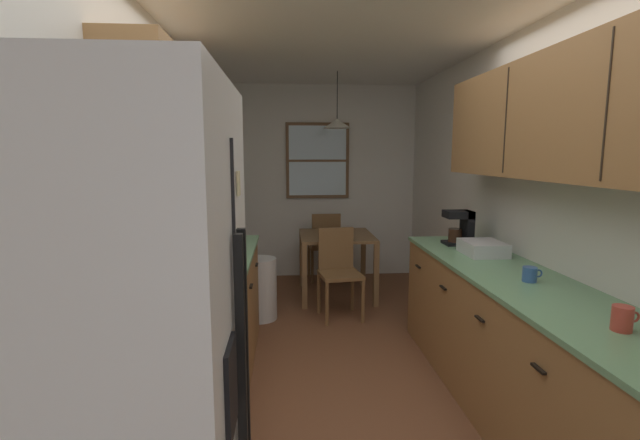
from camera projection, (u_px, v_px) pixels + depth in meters
The scene contains 25 objects.
ground_plane at pixel (341, 360), 3.62m from camera, with size 12.00×12.00×0.00m, color brown.
wall_left at pixel (162, 205), 3.33m from camera, with size 0.10×9.00×2.55m, color silver.
wall_right at pixel (512, 202), 3.53m from camera, with size 0.10×9.00×2.55m, color silver.
wall_back at pixel (318, 182), 6.05m from camera, with size 4.40×0.10×2.55m, color silver.
ceiling_slab at pixel (343, 23), 3.24m from camera, with size 4.40×9.00×0.08m, color white.
refrigerator at pixel (102, 426), 1.21m from camera, with size 0.76×0.72×1.84m.
stove_range at pixel (160, 424), 1.98m from camera, with size 0.66×0.66×1.10m.
microwave_over_range at pixel (115, 148), 1.79m from camera, with size 0.39×0.59×0.33m.
counter_left at pixel (209, 320), 3.26m from camera, with size 0.64×1.95×0.90m.
upper_cabinets_left at pixel (179, 121), 3.00m from camera, with size 0.33×2.03×0.68m.
counter_right at pixel (528, 357), 2.67m from camera, with size 0.64×3.09×0.90m.
upper_cabinets_right at pixel (576, 115), 2.42m from camera, with size 0.33×2.77×0.72m.
dining_table at pixel (336, 244), 5.18m from camera, with size 0.83×0.88×0.73m.
dining_chair_near at pixel (339, 268), 4.56m from camera, with size 0.45×0.45×0.90m.
dining_chair_far at pixel (325, 243), 5.83m from camera, with size 0.42×0.42×0.90m.
pendant_light at pixel (337, 123), 4.98m from camera, with size 0.31×0.31×0.61m.
back_window at pixel (317, 161), 5.93m from camera, with size 0.84×0.05×0.99m.
trash_bin at pixel (260, 289), 4.49m from camera, with size 0.34×0.34×0.62m, color silver.
storage_canister at pixel (179, 278), 2.39m from camera, with size 0.11×0.11×0.19m.
dish_towel at pixel (244, 395), 2.16m from camera, with size 0.02×0.16×0.24m, color white.
coffee_maker at pixel (461, 227), 3.73m from camera, with size 0.22×0.18×0.28m.
mug_by_coffeemaker at pixel (530, 274), 2.65m from camera, with size 0.12×0.08×0.09m.
mug_spare at pixel (623, 318), 1.91m from camera, with size 0.12×0.08×0.11m.
dish_rack at pixel (483, 248), 3.37m from camera, with size 0.28×0.34×0.10m, color silver.
table_serving_bowl at pixel (331, 232), 5.13m from camera, with size 0.21×0.21×0.06m, color #4C7299.
Camera 1 is at (-0.43, -2.39, 1.65)m, focal length 25.18 mm.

